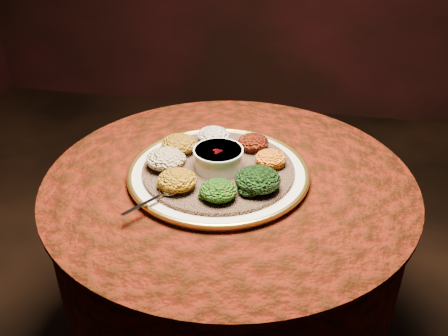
# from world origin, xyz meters

# --- Properties ---
(table) EXTENTS (0.96, 0.96, 0.73)m
(table) POSITION_xyz_m (0.00, 0.00, 0.55)
(table) COLOR black
(table) RESTS_ON ground
(platter) EXTENTS (0.49, 0.49, 0.02)m
(platter) POSITION_xyz_m (-0.03, -0.00, 0.75)
(platter) COLOR silver
(platter) RESTS_ON table
(injera) EXTENTS (0.47, 0.47, 0.01)m
(injera) POSITION_xyz_m (-0.03, -0.00, 0.76)
(injera) COLOR brown
(injera) RESTS_ON platter
(stew_bowl) EXTENTS (0.13, 0.13, 0.05)m
(stew_bowl) POSITION_xyz_m (-0.03, -0.00, 0.79)
(stew_bowl) COLOR silver
(stew_bowl) RESTS_ON injera
(spoon) EXTENTS (0.10, 0.13, 0.01)m
(spoon) POSITION_xyz_m (-0.13, -0.15, 0.77)
(spoon) COLOR silver
(spoon) RESTS_ON injera
(portion_ayib) EXTENTS (0.09, 0.09, 0.04)m
(portion_ayib) POSITION_xyz_m (-0.07, 0.13, 0.78)
(portion_ayib) COLOR silver
(portion_ayib) RESTS_ON injera
(portion_kitfo) EXTENTS (0.08, 0.08, 0.04)m
(portion_kitfo) POSITION_xyz_m (0.05, 0.11, 0.78)
(portion_kitfo) COLOR black
(portion_kitfo) RESTS_ON injera
(portion_tikil) EXTENTS (0.08, 0.08, 0.04)m
(portion_tikil) POSITION_xyz_m (0.10, 0.04, 0.78)
(portion_tikil) COLOR #AD610E
(portion_tikil) RESTS_ON injera
(portion_gomen) EXTENTS (0.11, 0.11, 0.05)m
(portion_gomen) POSITION_xyz_m (0.08, -0.08, 0.79)
(portion_gomen) COLOR black
(portion_gomen) RESTS_ON injera
(portion_mixveg) EXTENTS (0.09, 0.08, 0.04)m
(portion_mixveg) POSITION_xyz_m (-0.00, -0.13, 0.78)
(portion_mixveg) COLOR #A8380A
(portion_mixveg) RESTS_ON injera
(portion_kik) EXTENTS (0.10, 0.09, 0.05)m
(portion_kik) POSITION_xyz_m (-0.10, -0.11, 0.78)
(portion_kik) COLOR #9A630D
(portion_kik) RESTS_ON injera
(portion_timatim) EXTENTS (0.10, 0.10, 0.05)m
(portion_timatim) POSITION_xyz_m (-0.16, -0.03, 0.79)
(portion_timatim) COLOR maroon
(portion_timatim) RESTS_ON injera
(portion_shiro) EXTENTS (0.10, 0.09, 0.05)m
(portion_shiro) POSITION_xyz_m (-0.15, 0.06, 0.79)
(portion_shiro) COLOR #905E11
(portion_shiro) RESTS_ON injera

